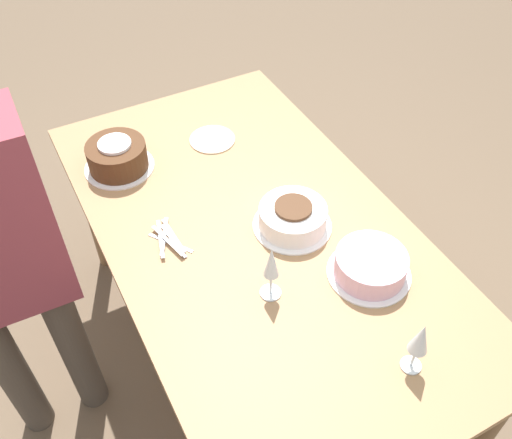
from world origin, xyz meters
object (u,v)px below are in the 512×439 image
object	(u,v)px
cake_center_white	(293,217)
cake_front_chocolate	(117,156)
wine_glass_near	(420,340)
cake_back_decorated	(370,266)
wine_glass_far	(271,265)

from	to	relation	value
cake_center_white	cake_front_chocolate	bearing A→B (deg)	-143.47
wine_glass_near	cake_back_decorated	bearing A→B (deg)	164.44
cake_center_white	cake_back_decorated	xyz separation A→B (m)	(0.29, 0.11, -0.00)
cake_front_chocolate	cake_back_decorated	world-z (taller)	cake_front_chocolate
cake_back_decorated	wine_glass_near	xyz separation A→B (m)	(0.32, -0.09, 0.09)
cake_front_chocolate	wine_glass_far	size ratio (longest dim) A/B	1.27
wine_glass_near	cake_front_chocolate	bearing A→B (deg)	-159.57
cake_center_white	cake_front_chocolate	size ratio (longest dim) A/B	1.03
cake_center_white	cake_front_chocolate	world-z (taller)	cake_front_chocolate
cake_back_decorated	wine_glass_far	xyz separation A→B (m)	(-0.08, -0.31, 0.09)
cake_back_decorated	cake_center_white	bearing A→B (deg)	-159.89
wine_glass_near	wine_glass_far	distance (m)	0.45
wine_glass_near	wine_glass_far	bearing A→B (deg)	-150.99
cake_front_chocolate	cake_back_decorated	xyz separation A→B (m)	(0.85, 0.52, -0.01)
cake_center_white	wine_glass_far	size ratio (longest dim) A/B	1.31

